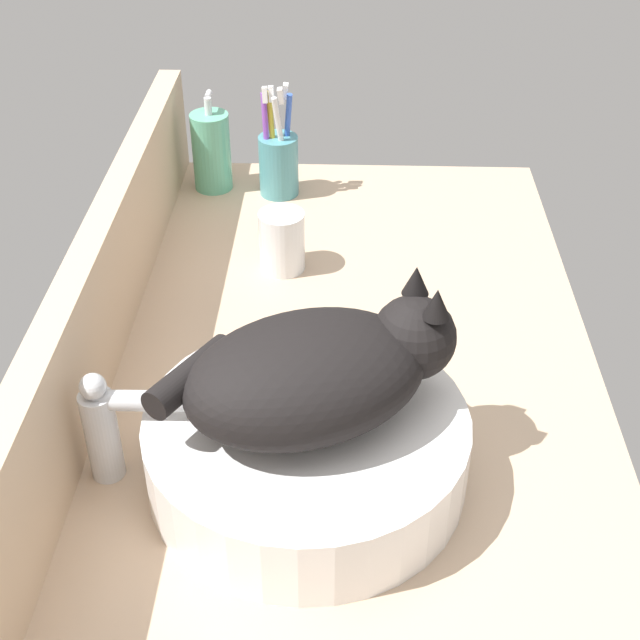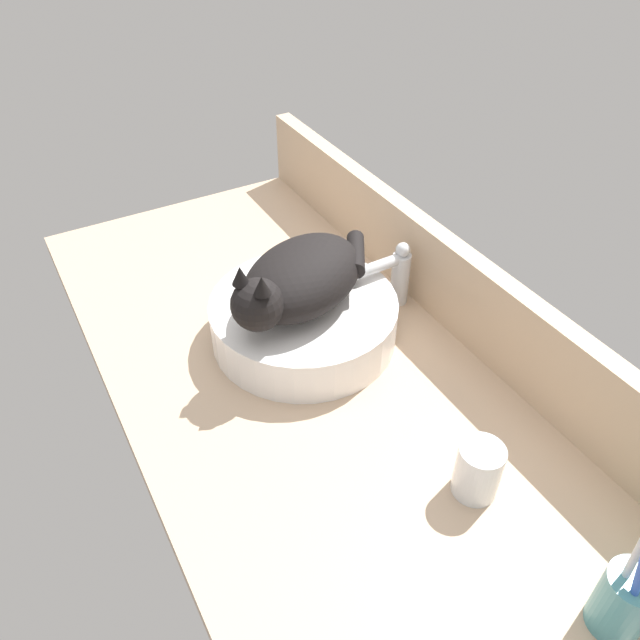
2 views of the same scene
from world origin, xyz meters
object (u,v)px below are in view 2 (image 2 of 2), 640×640
Objects in this scene: cat at (298,280)px; faucet at (396,273)px; water_glass at (477,472)px; sink_basin at (304,320)px; toothbrush_cup at (625,599)px.

cat is 2.26× the size of faucet.
faucet is at bearing 160.50° from water_glass.
cat reaches higher than sink_basin.
faucet is 1.52× the size of water_glass.
cat is at bearing -172.11° from toothbrush_cup.
cat reaches higher than toothbrush_cup.
cat reaches higher than water_glass.
faucet is (-0.32, 20.34, 3.14)cm from sink_basin.
water_glass is at bearing -19.50° from faucet.
toothbrush_cup reaches higher than sink_basin.
toothbrush_cup is (64.64, 7.66, 1.53)cm from sink_basin.
water_glass is at bearing 7.55° from sink_basin.
cat is at bearing -170.67° from water_glass.
sink_basin is 3.80× the size of water_glass.
toothbrush_cup is at bearing 6.76° from sink_basin.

